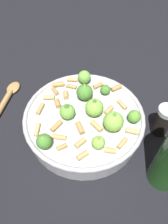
{
  "coord_description": "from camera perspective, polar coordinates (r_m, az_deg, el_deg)",
  "views": [
    {
      "loc": [
        0.3,
        -0.05,
        0.43
      ],
      "look_at": [
        0.0,
        0.0,
        0.06
      ],
      "focal_mm": 32.32,
      "sensor_mm": 36.0,
      "label": 1
    }
  ],
  "objects": [
    {
      "name": "pepper_shaker",
      "position": [
        0.52,
        21.43,
        -2.21
      ],
      "size": [
        0.04,
        0.04,
        0.08
      ],
      "color": "black",
      "rests_on": "ground"
    },
    {
      "name": "cooking_pan",
      "position": [
        0.5,
        0.15,
        -2.05
      ],
      "size": [
        0.29,
        0.29,
        0.11
      ],
      "color": "#B7B7BC",
      "rests_on": "ground"
    },
    {
      "name": "ground_plane",
      "position": [
        0.53,
        -0.0,
        -4.45
      ],
      "size": [
        2.4,
        2.4,
        0.0
      ],
      "primitive_type": "plane",
      "color": "black"
    },
    {
      "name": "wooden_spoon",
      "position": [
        0.6,
        -22.58,
        0.65
      ],
      "size": [
        0.25,
        0.11,
        0.02
      ],
      "color": "#B2844C",
      "rests_on": "ground"
    }
  ]
}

